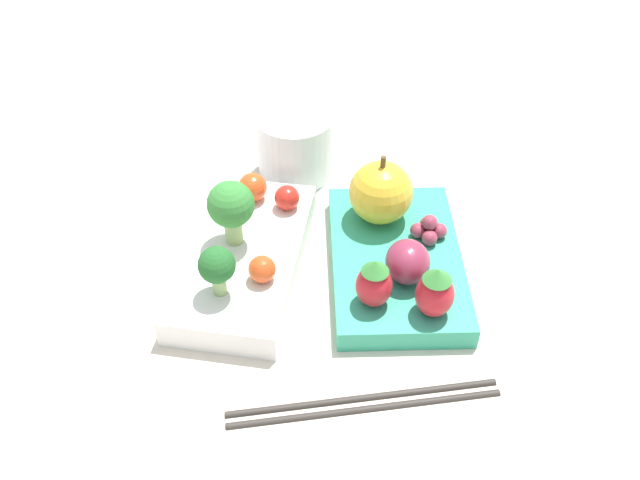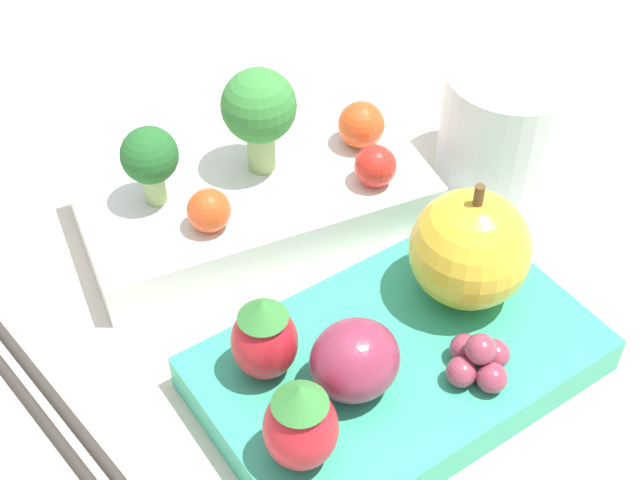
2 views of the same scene
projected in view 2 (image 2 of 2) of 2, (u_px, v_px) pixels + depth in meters
ground_plane at (300, 293)px, 0.47m from camera, size 4.00×4.00×0.00m
bento_box_savoury at (255, 199)px, 0.50m from camera, size 0.20×0.12×0.03m
bento_box_fruit at (398, 364)px, 0.42m from camera, size 0.19×0.12×0.02m
broccoli_floret_0 at (150, 158)px, 0.46m from camera, size 0.03×0.03×0.05m
broccoli_floret_1 at (259, 109)px, 0.48m from camera, size 0.04×0.04×0.06m
cherry_tomato_0 at (375, 166)px, 0.49m from camera, size 0.02×0.02×0.02m
cherry_tomato_1 at (209, 210)px, 0.46m from camera, size 0.02×0.02×0.02m
cherry_tomato_2 at (361, 125)px, 0.51m from camera, size 0.03×0.03×0.03m
apple at (470, 249)px, 0.42m from camera, size 0.06×0.06×0.07m
strawberry_0 at (301, 424)px, 0.36m from camera, size 0.03×0.03×0.05m
strawberry_1 at (264, 337)px, 0.39m from camera, size 0.03×0.03×0.05m
plum at (355, 360)px, 0.39m from camera, size 0.04×0.04×0.04m
grape_cluster at (478, 360)px, 0.40m from camera, size 0.03×0.03×0.02m
drinking_cup at (506, 124)px, 0.52m from camera, size 0.08×0.08×0.07m
chopsticks_pair at (91, 461)px, 0.40m from camera, size 0.05×0.21×0.01m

